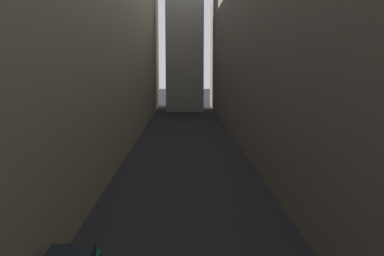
% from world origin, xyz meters
% --- Properties ---
extents(ground_plane, '(264.00, 264.00, 0.00)m').
position_xyz_m(ground_plane, '(0.00, 48.00, 0.00)').
color(ground_plane, black).
extents(building_block_left, '(11.67, 108.00, 22.67)m').
position_xyz_m(building_block_left, '(-11.33, 50.00, 11.34)').
color(building_block_left, gray).
rests_on(building_block_left, ground).
extents(building_block_right, '(13.71, 108.00, 21.03)m').
position_xyz_m(building_block_right, '(12.36, 50.00, 10.51)').
color(building_block_right, '#60594F').
rests_on(building_block_right, ground).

